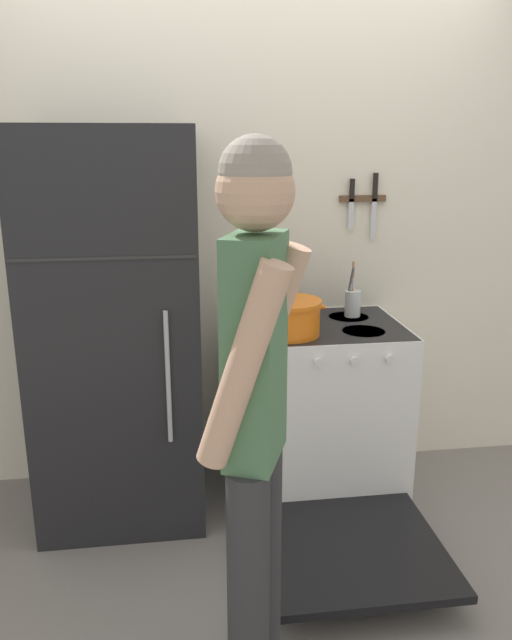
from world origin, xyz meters
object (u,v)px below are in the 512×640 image
tea_kettle (281,306)px  utensil_jar (353,302)px  refrigerator (116,331)px  stove_range (319,414)px  dutch_oven_pot (287,317)px  person (255,412)px

tea_kettle → utensil_jar: utensil_jar is taller
refrigerator → stove_range: refrigerator is taller
refrigerator → dutch_oven_pot: 0.78m
refrigerator → dutch_oven_pot: (0.77, -0.11, 0.07)m
dutch_oven_pot → tea_kettle: 0.25m
refrigerator → person: 1.28m
tea_kettle → dutch_oven_pot: bearing=-93.2°
stove_range → utensil_jar: bearing=40.5°
stove_range → tea_kettle: (-0.17, 0.16, 0.52)m
tea_kettle → refrigerator: bearing=-169.9°
refrigerator → dutch_oven_pot: refrigerator is taller
refrigerator → utensil_jar: bearing=7.3°
refrigerator → person: refrigerator is taller
dutch_oven_pot → person: 1.11m
stove_range → refrigerator: bearing=178.6°
tea_kettle → utensil_jar: (0.37, 0.01, 0.00)m
stove_range → dutch_oven_pot: bearing=-154.3°
tea_kettle → utensil_jar: 0.37m
refrigerator → utensil_jar: 1.16m
dutch_oven_pot → refrigerator: bearing=171.8°
refrigerator → tea_kettle: size_ratio=7.82×
tea_kettle → utensil_jar: bearing=1.2°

